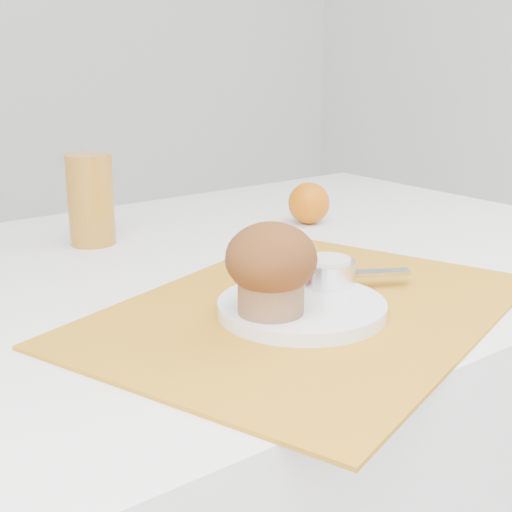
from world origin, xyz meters
TOP-DOWN VIEW (x-y plane):
  - table at (0.00, 0.05)m, footprint 1.20×0.80m
  - placemat at (-0.05, -0.16)m, footprint 0.59×0.50m
  - plate at (-0.07, -0.17)m, footprint 0.22×0.22m
  - ramekin at (-0.00, -0.14)m, footprint 0.08×0.08m
  - cream at (-0.00, -0.14)m, footprint 0.07×0.07m
  - raspberry_near at (-0.05, -0.14)m, footprint 0.02×0.02m
  - raspberry_far at (-0.03, -0.13)m, footprint 0.02×0.02m
  - butter_knife at (0.01, -0.13)m, footprint 0.19×0.11m
  - orange at (0.22, 0.14)m, footprint 0.07×0.07m
  - juice_glass at (-0.11, 0.24)m, footprint 0.07×0.07m
  - muffin at (-0.11, -0.18)m, footprint 0.09×0.09m

SIDE VIEW (x-z plane):
  - table at x=0.00m, z-range 0.00..0.75m
  - placemat at x=-0.05m, z-range 0.75..0.75m
  - plate at x=-0.07m, z-range 0.75..0.77m
  - butter_knife at x=0.01m, z-range 0.77..0.77m
  - raspberry_near at x=-0.05m, z-range 0.77..0.79m
  - raspberry_far at x=-0.03m, z-range 0.77..0.79m
  - ramekin at x=0.00m, z-range 0.77..0.80m
  - orange at x=0.22m, z-range 0.75..0.82m
  - cream at x=0.00m, z-range 0.79..0.80m
  - juice_glass at x=-0.11m, z-range 0.75..0.88m
  - muffin at x=-0.11m, z-range 0.77..0.86m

